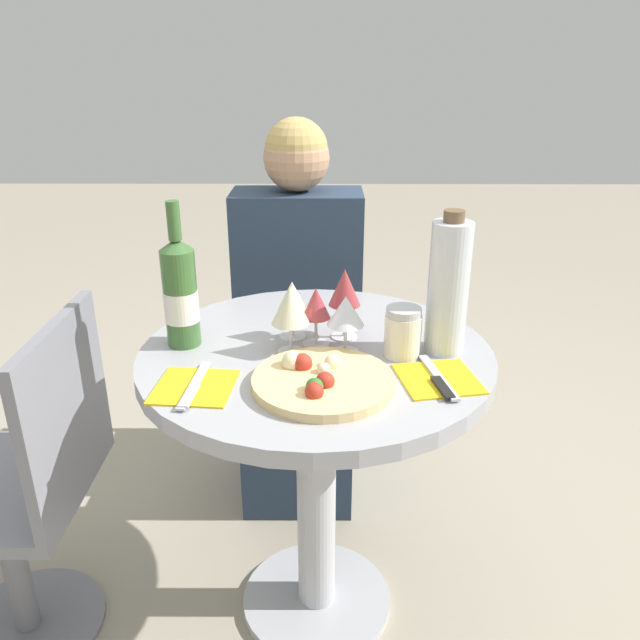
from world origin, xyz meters
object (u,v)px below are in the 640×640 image
at_px(dining_table, 316,416).
at_px(seated_diner, 298,334).
at_px(tall_carafe, 449,288).
at_px(chair_behind_diner, 300,349).
at_px(wine_bottle, 180,293).
at_px(chair_empty_side, 24,495).
at_px(pizza_large, 321,380).

relative_size(dining_table, seated_diner, 0.66).
bearing_deg(dining_table, seated_diner, 96.54).
bearing_deg(tall_carafe, seated_diner, 121.18).
bearing_deg(chair_behind_diner, dining_table, 95.27).
bearing_deg(wine_bottle, chair_behind_diner, 71.02).
distance_m(dining_table, chair_behind_diner, 0.72).
bearing_deg(seated_diner, tall_carafe, 121.18).
distance_m(chair_behind_diner, wine_bottle, 0.84).
distance_m(chair_empty_side, tall_carafe, 1.07).
bearing_deg(dining_table, chair_empty_side, -173.10).
height_order(chair_behind_diner, seated_diner, seated_diner).
relative_size(dining_table, pizza_large, 2.78).
bearing_deg(pizza_large, chair_empty_side, 173.11).
bearing_deg(wine_bottle, seated_diner, 66.64).
height_order(pizza_large, tall_carafe, tall_carafe).
bearing_deg(tall_carafe, wine_bottle, 176.51).
xyz_separation_m(seated_diner, wine_bottle, (-0.23, -0.53, 0.33)).
bearing_deg(chair_empty_side, tall_carafe, -85.39).
height_order(chair_behind_diner, wine_bottle, wine_bottle).
relative_size(chair_empty_side, wine_bottle, 2.60).
relative_size(seated_diner, pizza_large, 4.23).
relative_size(seated_diner, wine_bottle, 3.67).
distance_m(dining_table, tall_carafe, 0.42).
xyz_separation_m(wine_bottle, tall_carafe, (0.57, -0.04, 0.03)).
bearing_deg(chair_behind_diner, chair_empty_side, 52.27).
height_order(dining_table, wine_bottle, wine_bottle).
xyz_separation_m(chair_behind_diner, chair_empty_side, (-0.61, -0.78, 0.00)).
bearing_deg(chair_empty_side, chair_behind_diner, -37.73).
distance_m(seated_diner, pizza_large, 0.77).
bearing_deg(chair_behind_diner, pizza_large, 95.07).
distance_m(chair_behind_diner, pizza_large, 0.93).
relative_size(chair_empty_side, tall_carafe, 2.69).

